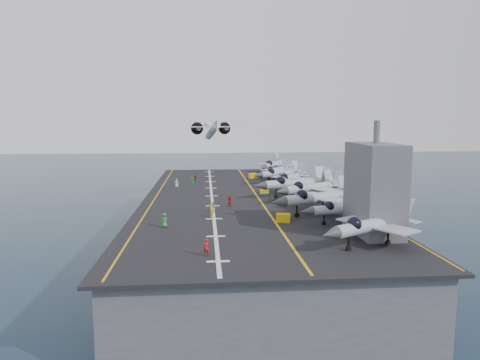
{
  "coord_description": "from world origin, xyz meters",
  "views": [
    {
      "loc": [
        -7.32,
        -84.11,
        25.43
      ],
      "look_at": [
        0.0,
        4.0,
        13.0
      ],
      "focal_mm": 32.0,
      "sensor_mm": 36.0,
      "label": 1
    }
  ],
  "objects": [
    {
      "name": "fighter_jet_1",
      "position": [
        13.36,
        -24.27,
        12.7
      ],
      "size": [
        14.8,
        11.42,
        4.6
      ],
      "primitive_type": null,
      "color": "gray",
      "rests_on": "flight_deck"
    },
    {
      "name": "crew_4",
      "position": [
        -9.64,
        20.9,
        11.28
      ],
      "size": [
        1.08,
        1.26,
        1.76
      ],
      "primitive_type": "imported",
      "color": "red",
      "rests_on": "flight_deck"
    },
    {
      "name": "fighter_jet_4",
      "position": [
        10.75,
        -2.37,
        13.25
      ],
      "size": [
        18.84,
        15.15,
        5.7
      ],
      "primitive_type": null,
      "color": "gray",
      "rests_on": "flight_deck"
    },
    {
      "name": "crew_0",
      "position": [
        -13.08,
        -24.54,
        11.41
      ],
      "size": [
        1.41,
        1.15,
        2.03
      ],
      "primitive_type": "imported",
      "color": "#268C33",
      "rests_on": "flight_deck"
    },
    {
      "name": "fighter_jet_2",
      "position": [
        11.11,
        -17.89,
        13.25
      ],
      "size": [
        19.42,
        16.61,
        5.69
      ],
      "primitive_type": null,
      "color": "gray",
      "rests_on": "flight_deck"
    },
    {
      "name": "fighter_jet_5",
      "position": [
        11.71,
        9.27,
        12.75
      ],
      "size": [
        15.29,
        16.23,
        4.69
      ],
      "primitive_type": null,
      "color": "gray",
      "rests_on": "flight_deck"
    },
    {
      "name": "hull",
      "position": [
        0.0,
        0.0,
        5.0
      ],
      "size": [
        36.0,
        90.0,
        10.0
      ],
      "primitive_type": "cube",
      "color": "#56595E",
      "rests_on": "ground"
    },
    {
      "name": "fighter_jet_8",
      "position": [
        12.17,
        34.97,
        13.11
      ],
      "size": [
        16.98,
        18.72,
        5.41
      ],
      "primitive_type": null,
      "color": "gray",
      "rests_on": "flight_deck"
    },
    {
      "name": "fighter_jet_3",
      "position": [
        12.6,
        -6.69,
        13.06
      ],
      "size": [
        18.41,
        16.58,
        5.33
      ],
      "primitive_type": null,
      "color": "#9CA5AC",
      "rests_on": "flight_deck"
    },
    {
      "name": "tow_cart_a",
      "position": [
        4.2,
        -22.88,
        11.02
      ],
      "size": [
        2.32,
        1.77,
        1.24
      ],
      "primitive_type": null,
      "color": "#CFA406",
      "rests_on": "flight_deck"
    },
    {
      "name": "tow_cart_b",
      "position": [
        4.92,
        2.4,
        10.95
      ],
      "size": [
        1.92,
        1.33,
        1.1
      ],
      "primitive_type": null,
      "color": "gold",
      "rests_on": "flight_deck"
    },
    {
      "name": "fighter_jet_7",
      "position": [
        11.0,
        24.62,
        12.62
      ],
      "size": [
        14.63,
        15.35,
        4.45
      ],
      "primitive_type": null,
      "color": "gray",
      "rests_on": "flight_deck"
    },
    {
      "name": "crew_2",
      "position": [
        -6.01,
        -15.1,
        11.24
      ],
      "size": [
        1.11,
        0.84,
        1.69
      ],
      "primitive_type": "imported",
      "color": "#319048",
      "rests_on": "flight_deck"
    },
    {
      "name": "fighter_jet_0",
      "position": [
        12.78,
        -35.19,
        12.99
      ],
      "size": [
        17.9,
        16.15,
        5.18
      ],
      "primitive_type": null,
      "color": "#99A0AA",
      "rests_on": "flight_deck"
    },
    {
      "name": "island_superstructure",
      "position": [
        15.0,
        -30.0,
        17.9
      ],
      "size": [
        5.0,
        10.0,
        15.0
      ],
      "primitive_type": null,
      "color": "#56595E",
      "rests_on": "flight_deck"
    },
    {
      "name": "ground",
      "position": [
        0.0,
        0.0,
        0.0
      ],
      "size": [
        500.0,
        500.0,
        0.0
      ],
      "primitive_type": "plane",
      "color": "#142135",
      "rests_on": "ground"
    },
    {
      "name": "deck_edge_port",
      "position": [
        -17.0,
        0.0,
        10.42
      ],
      "size": [
        0.25,
        90.0,
        0.02
      ],
      "primitive_type": "cube",
      "color": "gold",
      "rests_on": "flight_deck"
    },
    {
      "name": "deck_edge_stbd",
      "position": [
        18.5,
        0.0,
        10.42
      ],
      "size": [
        0.25,
        90.0,
        0.02
      ],
      "primitive_type": "cube",
      "color": "gold",
      "rests_on": "flight_deck"
    },
    {
      "name": "flight_deck",
      "position": [
        0.0,
        0.0,
        10.2
      ],
      "size": [
        38.0,
        92.0,
        0.4
      ],
      "primitive_type": "cube",
      "color": "black",
      "rests_on": "hull"
    },
    {
      "name": "transport_plane",
      "position": [
        -4.76,
        52.62,
        21.99
      ],
      "size": [
        24.36,
        18.72,
        5.21
      ],
      "primitive_type": null,
      "color": "silver"
    },
    {
      "name": "fighter_jet_6",
      "position": [
        11.07,
        16.69,
        12.91
      ],
      "size": [
        17.32,
        15.46,
        5.02
      ],
      "primitive_type": null,
      "color": "#929AA1",
      "rests_on": "flight_deck"
    },
    {
      "name": "crew_5",
      "position": [
        -13.7,
        12.25,
        11.34
      ],
      "size": [
        1.25,
        0.95,
        1.88
      ],
      "primitive_type": "imported",
      "color": "silver",
      "rests_on": "flight_deck"
    },
    {
      "name": "landing_centerline",
      "position": [
        -6.0,
        0.0,
        10.42
      ],
      "size": [
        0.5,
        90.0,
        0.02
      ],
      "primitive_type": "cube",
      "color": "silver",
      "rests_on": "flight_deck"
    },
    {
      "name": "tow_cart_c",
      "position": [
        5.17,
        25.34,
        11.04
      ],
      "size": [
        2.45,
        1.93,
        1.29
      ],
      "primitive_type": null,
      "color": "#E1B30E",
      "rests_on": "flight_deck"
    },
    {
      "name": "crew_1",
      "position": [
        -6.27,
        -18.58,
        11.41
      ],
      "size": [
        1.41,
        1.45,
        2.03
      ],
      "primitive_type": "imported",
      "color": "yellow",
      "rests_on": "flight_deck"
    },
    {
      "name": "foul_line",
      "position": [
        3.0,
        0.0,
        10.42
      ],
      "size": [
        0.35,
        90.0,
        0.02
      ],
      "primitive_type": "cube",
      "color": "gold",
      "rests_on": "flight_deck"
    },
    {
      "name": "crew_7",
      "position": [
        -3.05,
        -11.13,
        11.39
      ],
      "size": [
        1.4,
        1.2,
        1.97
      ],
      "primitive_type": "imported",
      "color": "#B21919",
      "rests_on": "flight_deck"
    },
    {
      "name": "crew_6",
      "position": [
        -7.27,
        -37.92,
        11.38
      ],
      "size": [
        1.35,
        1.08,
        1.97
      ],
      "primitive_type": "imported",
      "color": "#B21919",
      "rests_on": "flight_deck"
    },
    {
      "name": "crew_3",
      "position": [
        -10.28,
        14.02,
        11.4
      ],
      "size": [
        1.31,
        0.97,
        2.0
      ],
      "primitive_type": "imported",
      "color": "#1C8225",
      "rests_on": "flight_deck"
    }
  ]
}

